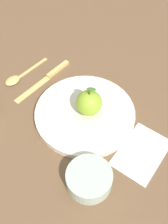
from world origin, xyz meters
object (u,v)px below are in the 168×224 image
Objects in this scene: side_bowl at (89,178)px; linen_napkin at (142,152)px; apple at (89,103)px; spoon at (17,78)px; dinner_plate at (84,114)px; knife at (48,77)px.

side_bowl reaches higher than linen_napkin.
spoon is at bearing 90.98° from apple.
dinner_plate is 0.04m from apple.
knife reaches higher than linen_napkin.
apple is at bearing -105.73° from knife.
spoon is (0.16, 0.36, -0.02)m from side_bowl.
side_bowl is at bearing -143.09° from dinner_plate.
apple is 0.54× the size of linen_napkin.
dinner_plate reaches higher than linen_napkin.
dinner_plate is at bearing 145.37° from apple.
linen_napkin is at bearing -26.00° from side_bowl.
side_bowl is 0.15m from linen_napkin.
apple is at bearing 81.36° from linen_napkin.
spoon is at bearing 126.19° from knife.
knife is (0.06, 0.17, -0.01)m from dinner_plate.
apple reaches higher than linen_napkin.
dinner_plate is at bearing 36.91° from side_bowl.
knife is 1.32× the size of spoon.
linen_napkin is (0.14, -0.07, -0.02)m from side_bowl.
linen_napkin is at bearing -94.72° from dinner_plate.
apple is (0.01, -0.01, 0.04)m from dinner_plate.
linen_napkin is at bearing -102.32° from knife.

